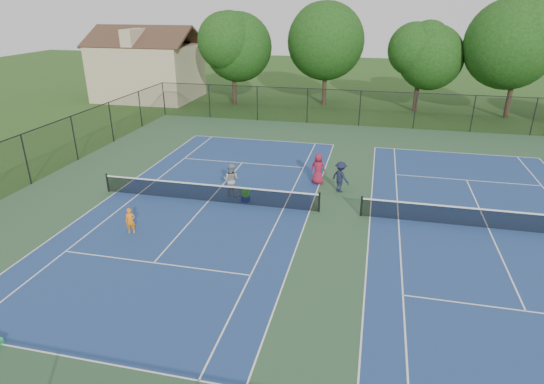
% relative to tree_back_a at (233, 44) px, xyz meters
% --- Properties ---
extents(ground, '(140.00, 140.00, 0.00)m').
position_rel_tree_back_a_xyz_m(ground, '(13.00, -24.00, -6.04)').
color(ground, '#234716').
rests_on(ground, ground).
extents(court_pad, '(36.00, 36.00, 0.01)m').
position_rel_tree_back_a_xyz_m(court_pad, '(13.00, -24.00, -6.03)').
color(court_pad, '#305636').
rests_on(court_pad, ground).
extents(tennis_court_left, '(12.00, 23.83, 1.07)m').
position_rel_tree_back_a_xyz_m(tennis_court_left, '(6.00, -24.00, -5.94)').
color(tennis_court_left, navy).
rests_on(tennis_court_left, ground).
extents(tennis_court_right, '(12.00, 23.83, 1.07)m').
position_rel_tree_back_a_xyz_m(tennis_court_right, '(20.00, -24.00, -5.94)').
color(tennis_court_right, navy).
rests_on(tennis_court_right, ground).
extents(perimeter_fence, '(36.08, 36.08, 3.02)m').
position_rel_tree_back_a_xyz_m(perimeter_fence, '(13.00, -24.00, -4.44)').
color(perimeter_fence, black).
rests_on(perimeter_fence, ground).
extents(tree_back_a, '(6.80, 6.80, 9.15)m').
position_rel_tree_back_a_xyz_m(tree_back_a, '(0.00, 0.00, 0.00)').
color(tree_back_a, '#2D2116').
rests_on(tree_back_a, ground).
extents(tree_back_b, '(7.60, 7.60, 10.03)m').
position_rel_tree_back_a_xyz_m(tree_back_b, '(9.00, 2.00, 0.56)').
color(tree_back_b, '#2D2116').
rests_on(tree_back_b, ground).
extents(tree_back_c, '(6.00, 6.00, 8.40)m').
position_rel_tree_back_a_xyz_m(tree_back_c, '(18.00, 1.00, -0.56)').
color(tree_back_c, '#2D2116').
rests_on(tree_back_c, ground).
extents(tree_back_d, '(7.80, 7.80, 10.37)m').
position_rel_tree_back_a_xyz_m(tree_back_d, '(26.00, 0.00, 0.79)').
color(tree_back_d, '#2D2116').
rests_on(tree_back_d, ground).
extents(clapboard_house, '(10.80, 8.10, 7.65)m').
position_rel_tree_back_a_xyz_m(clapboard_house, '(-10.00, 1.00, -2.95)').
color(clapboard_house, tan).
rests_on(clapboard_house, ground).
extents(child_player, '(0.52, 0.43, 1.22)m').
position_rel_tree_back_a_xyz_m(child_player, '(3.80, -28.19, -5.43)').
color(child_player, orange).
rests_on(child_player, ground).
extents(instructor, '(0.93, 0.74, 1.83)m').
position_rel_tree_back_a_xyz_m(instructor, '(6.97, -22.94, -5.12)').
color(instructor, '#98989B').
rests_on(instructor, ground).
extents(bystander_b, '(1.30, 1.20, 1.76)m').
position_rel_tree_back_a_xyz_m(bystander_b, '(12.74, -21.05, -5.16)').
color(bystander_b, '#171B34').
rests_on(bystander_b, ground).
extents(bystander_c, '(0.97, 0.71, 1.84)m').
position_rel_tree_back_a_xyz_m(bystander_c, '(11.36, -20.11, -5.12)').
color(bystander_c, maroon).
rests_on(bystander_c, ground).
extents(ball_crate, '(0.45, 0.39, 0.32)m').
position_rel_tree_back_a_xyz_m(ball_crate, '(7.96, -23.60, -5.88)').
color(ball_crate, navy).
rests_on(ball_crate, ground).
extents(ball_hopper, '(0.40, 0.35, 0.43)m').
position_rel_tree_back_a_xyz_m(ball_hopper, '(7.96, -23.60, -5.50)').
color(ball_hopper, green).
rests_on(ball_hopper, ball_crate).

